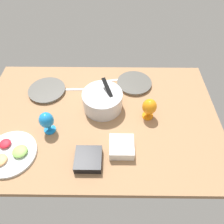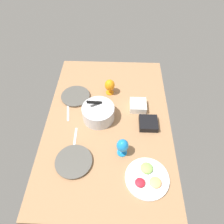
% 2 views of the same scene
% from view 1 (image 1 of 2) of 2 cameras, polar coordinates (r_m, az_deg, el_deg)
% --- Properties ---
extents(ground_plane, '(1.60, 1.04, 0.04)m').
position_cam_1_polar(ground_plane, '(1.42, -3.65, -1.58)').
color(ground_plane, '#99704C').
extents(dinner_plate_left, '(0.27, 0.27, 0.02)m').
position_cam_1_polar(dinner_plate_left, '(1.62, -17.31, 5.66)').
color(dinner_plate_left, silver).
rests_on(dinner_plate_left, ground_plane).
extents(dinner_plate_right, '(0.26, 0.26, 0.02)m').
position_cam_1_polar(dinner_plate_right, '(1.61, 6.09, 7.83)').
color(dinner_plate_right, silver).
rests_on(dinner_plate_right, ground_plane).
extents(mixing_bowl, '(0.27, 0.27, 0.19)m').
position_cam_1_polar(mixing_bowl, '(1.40, -2.58, 3.30)').
color(mixing_bowl, silver).
rests_on(mixing_bowl, ground_plane).
extents(fruit_platter, '(0.30, 0.30, 0.05)m').
position_cam_1_polar(fruit_platter, '(1.36, -26.00, -10.04)').
color(fruit_platter, silver).
rests_on(fruit_platter, ground_plane).
extents(hurricane_glass_orange, '(0.09, 0.09, 0.15)m').
position_cam_1_polar(hurricane_glass_orange, '(1.35, 10.14, 1.40)').
color(hurricane_glass_orange, orange).
rests_on(hurricane_glass_orange, ground_plane).
extents(hurricane_glass_blue, '(0.09, 0.09, 0.16)m').
position_cam_1_polar(hurricane_glass_blue, '(1.31, -17.40, -2.33)').
color(hurricane_glass_blue, '#1B80CE').
rests_on(hurricane_glass_blue, ground_plane).
extents(square_bowl_black, '(0.15, 0.15, 0.05)m').
position_cam_1_polar(square_bowl_black, '(1.20, -6.48, -12.61)').
color(square_bowl_black, black).
rests_on(square_bowl_black, ground_plane).
extents(square_bowl_white, '(0.14, 0.14, 0.06)m').
position_cam_1_polar(square_bowl_white, '(1.23, 2.64, -9.40)').
color(square_bowl_white, white).
rests_on(square_bowl_white, ground_plane).
extents(fork_by_left_plate, '(0.18, 0.02, 0.01)m').
position_cam_1_polar(fork_by_left_plate, '(1.59, -9.73, 6.14)').
color(fork_by_left_plate, silver).
rests_on(fork_by_left_plate, ground_plane).
extents(fork_by_right_plate, '(0.18, 0.05, 0.01)m').
position_cam_1_polar(fork_by_right_plate, '(1.64, -0.66, 8.58)').
color(fork_by_right_plate, silver).
rests_on(fork_by_right_plate, ground_plane).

